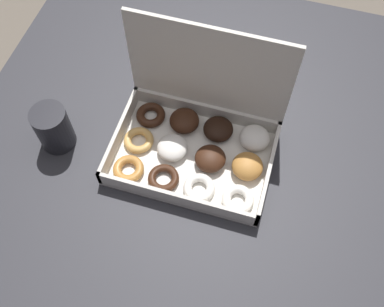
{
  "coord_description": "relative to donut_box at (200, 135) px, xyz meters",
  "views": [
    {
      "loc": [
        0.06,
        -0.49,
        1.56
      ],
      "look_at": [
        -0.07,
        -0.05,
        0.73
      ],
      "focal_mm": 42.0,
      "sensor_mm": 36.0,
      "label": 1
    }
  ],
  "objects": [
    {
      "name": "donut_box",
      "position": [
        0.0,
        0.0,
        0.0
      ],
      "size": [
        0.34,
        0.24,
        0.27
      ],
      "color": "silver",
      "rests_on": "dining_table"
    },
    {
      "name": "dining_table",
      "position": [
        0.06,
        0.01,
        -0.13
      ],
      "size": [
        1.16,
        1.01,
        0.71
      ],
      "color": "#2D2D33",
      "rests_on": "ground_plane"
    },
    {
      "name": "ground_plane",
      "position": [
        0.06,
        0.01,
        -0.76
      ],
      "size": [
        8.0,
        8.0,
        0.0
      ],
      "primitive_type": "plane",
      "color": "#6B6054"
    },
    {
      "name": "coffee_mug",
      "position": [
        -0.3,
        -0.07,
        0.01
      ],
      "size": [
        0.07,
        0.07,
        0.1
      ],
      "color": "#232328",
      "rests_on": "dining_table"
    }
  ]
}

